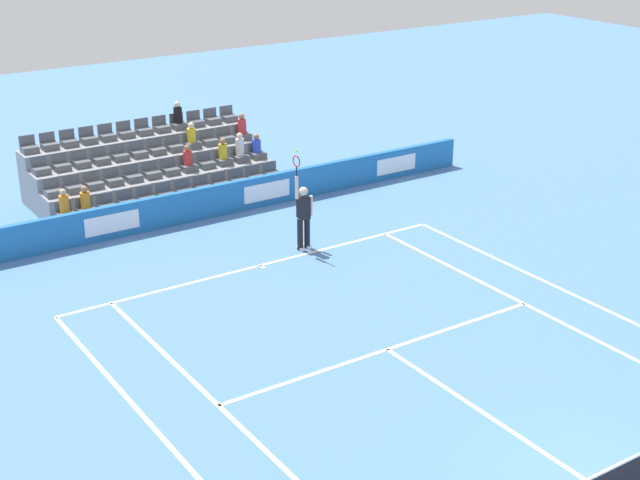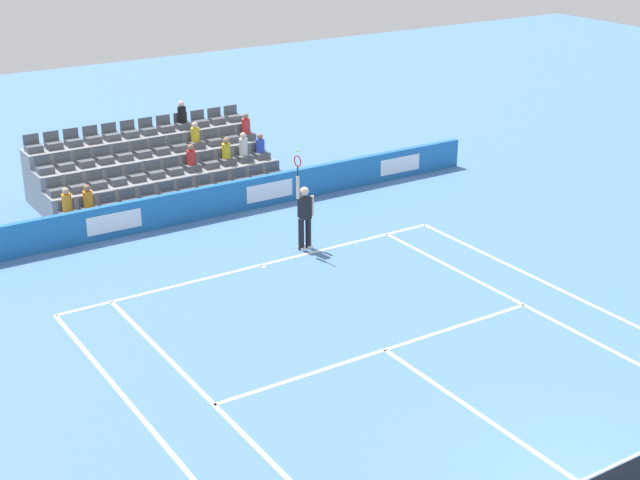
# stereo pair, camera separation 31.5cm
# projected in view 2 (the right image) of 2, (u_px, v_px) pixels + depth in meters

# --- Properties ---
(line_baseline) EXTENTS (10.97, 0.10, 0.01)m
(line_baseline) POSITION_uv_depth(u_px,v_px,m) (261.00, 265.00, 24.46)
(line_baseline) COLOR white
(line_baseline) RESTS_ON ground
(line_service) EXTENTS (8.23, 0.10, 0.01)m
(line_service) POSITION_uv_depth(u_px,v_px,m) (385.00, 350.00, 20.17)
(line_service) COLOR white
(line_service) RESTS_ON ground
(line_centre_service) EXTENTS (0.10, 6.40, 0.01)m
(line_centre_service) POSITION_uv_depth(u_px,v_px,m) (485.00, 418.00, 17.67)
(line_centre_service) COLOR white
(line_centre_service) RESTS_ON ground
(line_singles_sideline_left) EXTENTS (0.10, 11.89, 0.01)m
(line_singles_sideline_left) POSITION_uv_depth(u_px,v_px,m) (225.00, 415.00, 17.76)
(line_singles_sideline_left) COLOR white
(line_singles_sideline_left) RESTS_ON ground
(line_singles_sideline_right) EXTENTS (0.10, 11.89, 0.01)m
(line_singles_sideline_right) POSITION_uv_depth(u_px,v_px,m) (538.00, 312.00, 21.88)
(line_singles_sideline_right) COLOR white
(line_singles_sideline_right) RESTS_ON ground
(line_doubles_sideline_left) EXTENTS (0.10, 11.89, 0.01)m
(line_doubles_sideline_left) POSITION_uv_depth(u_px,v_px,m) (158.00, 438.00, 17.07)
(line_doubles_sideline_left) COLOR white
(line_doubles_sideline_left) RESTS_ON ground
(line_doubles_sideline_right) EXTENTS (0.10, 11.89, 0.01)m
(line_doubles_sideline_right) POSITION_uv_depth(u_px,v_px,m) (579.00, 299.00, 22.56)
(line_doubles_sideline_right) COLOR white
(line_doubles_sideline_right) RESTS_ON ground
(line_centre_mark) EXTENTS (0.10, 0.20, 0.01)m
(line_centre_mark) POSITION_uv_depth(u_px,v_px,m) (263.00, 266.00, 24.38)
(line_centre_mark) COLOR white
(line_centre_mark) RESTS_ON ground
(sponsor_barrier) EXTENTS (20.04, 0.22, 0.96)m
(sponsor_barrier) POSITION_uv_depth(u_px,v_px,m) (194.00, 205.00, 27.40)
(sponsor_barrier) COLOR #1E66AD
(sponsor_barrier) RESTS_ON ground
(tennis_player) EXTENTS (0.53, 0.38, 2.85)m
(tennis_player) POSITION_uv_depth(u_px,v_px,m) (304.00, 215.00, 25.15)
(tennis_player) COLOR black
(tennis_player) RESTS_ON ground
(stadium_stand) EXTENTS (7.44, 3.80, 2.60)m
(stadium_stand) POSITION_uv_depth(u_px,v_px,m) (154.00, 173.00, 29.63)
(stadium_stand) COLOR gray
(stadium_stand) RESTS_ON ground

